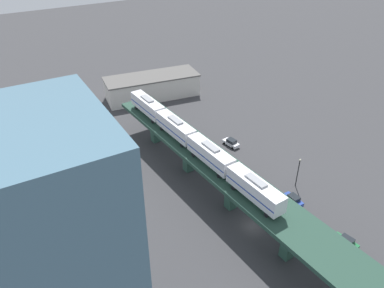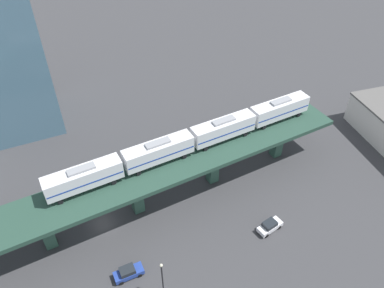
% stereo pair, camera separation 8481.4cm
% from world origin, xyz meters
% --- Properties ---
extents(ground_plane, '(400.00, 400.00, 0.00)m').
position_xyz_m(ground_plane, '(0.00, 0.00, 0.00)').
color(ground_plane, '#38383A').
extents(elevated_viaduct, '(14.68, 92.36, 7.82)m').
position_xyz_m(elevated_viaduct, '(0.01, -0.18, 6.72)').
color(elevated_viaduct, '#244135').
rests_on(elevated_viaduct, ground).
extents(subway_train, '(6.23, 49.87, 4.45)m').
position_xyz_m(subway_train, '(-2.62, 17.79, 10.36)').
color(subway_train, silver).
rests_on(subway_train, elevated_viaduct).
extents(street_car_blue, '(1.99, 4.42, 1.89)m').
position_xyz_m(street_car_blue, '(11.06, 1.11, 0.94)').
color(street_car_blue, '#233D93').
rests_on(street_car_blue, ground).
extents(street_car_white, '(2.58, 4.66, 1.89)m').
position_xyz_m(street_car_white, '(12.73, 24.86, 0.94)').
color(street_car_white, silver).
rests_on(street_car_white, ground).
extents(street_lamp, '(0.44, 0.44, 6.94)m').
position_xyz_m(street_lamp, '(15.46, 4.95, 4.11)').
color(street_lamp, black).
rests_on(street_lamp, ground).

